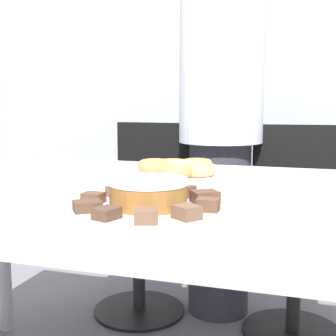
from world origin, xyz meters
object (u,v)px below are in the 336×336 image
(person_standing, at_px, (221,133))
(office_chair_left, at_px, (143,221))
(plate_cake, at_px, (149,209))
(office_chair_right, at_px, (295,234))
(plate_donuts, at_px, (181,174))
(frosted_cake, at_px, (148,193))

(person_standing, distance_m, office_chair_left, 0.57)
(office_chair_left, relative_size, plate_cake, 2.52)
(office_chair_left, bearing_deg, office_chair_right, 2.31)
(plate_donuts, bearing_deg, plate_cake, -82.06)
(office_chair_left, distance_m, plate_donuts, 0.82)
(office_chair_right, distance_m, plate_donuts, 0.80)
(office_chair_left, relative_size, office_chair_right, 1.00)
(person_standing, distance_m, office_chair_right, 0.57)
(person_standing, height_order, frosted_cake, person_standing)
(office_chair_left, relative_size, plate_donuts, 2.55)
(person_standing, xyz_separation_m, plate_donuts, (0.01, -0.71, -0.09))
(office_chair_right, xyz_separation_m, frosted_cake, (-0.27, -1.14, 0.38))
(office_chair_left, height_order, frosted_cake, office_chair_left)
(office_chair_left, bearing_deg, person_standing, 14.14)
(plate_donuts, bearing_deg, office_chair_left, 120.33)
(office_chair_left, bearing_deg, plate_donuts, -57.34)
(person_standing, distance_m, plate_cake, 1.22)
(person_standing, height_order, plate_donuts, person_standing)
(person_standing, bearing_deg, plate_donuts, -88.93)
(office_chair_left, distance_m, office_chair_right, 0.72)
(plate_donuts, bearing_deg, frosted_cake, -82.06)
(frosted_cake, bearing_deg, person_standing, 93.92)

